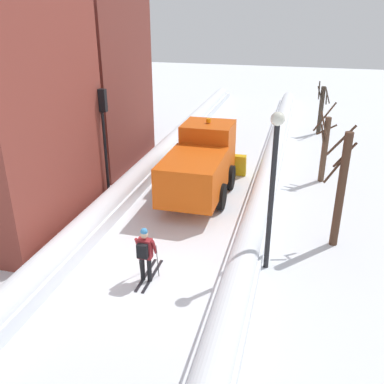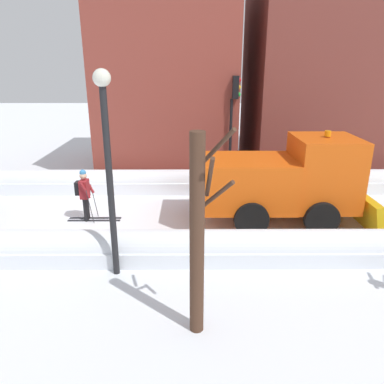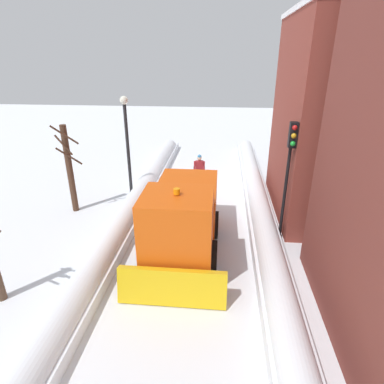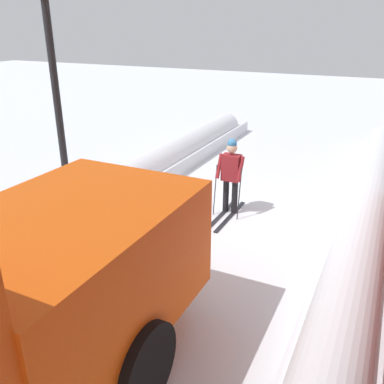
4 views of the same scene
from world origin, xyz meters
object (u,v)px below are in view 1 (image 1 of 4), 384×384
(traffic_light_pole, at_px, (104,124))
(skier, at_px, (145,252))
(bare_tree_mid, at_px, (324,147))
(street_lamp, at_px, (273,174))
(bare_tree_near, at_px, (341,189))
(plow_truck, at_px, (201,164))
(bare_tree_far, at_px, (321,109))

(traffic_light_pole, bearing_deg, skier, -55.91)
(skier, relative_size, bare_tree_mid, 0.49)
(skier, distance_m, street_lamp, 4.43)
(bare_tree_near, bearing_deg, skier, -146.29)
(bare_tree_mid, bearing_deg, plow_truck, -148.96)
(bare_tree_far, bearing_deg, bare_tree_near, -88.46)
(bare_tree_mid, xyz_separation_m, bare_tree_far, (-0.03, 8.39, -0.04))
(plow_truck, height_order, bare_tree_mid, bare_tree_mid)
(skier, distance_m, bare_tree_near, 6.81)
(plow_truck, height_order, traffic_light_pole, traffic_light_pole)
(plow_truck, bearing_deg, bare_tree_mid, 31.04)
(street_lamp, height_order, bare_tree_far, street_lamp)
(traffic_light_pole, bearing_deg, plow_truck, 18.00)
(bare_tree_mid, height_order, bare_tree_far, bare_tree_mid)
(traffic_light_pole, bearing_deg, bare_tree_near, -10.18)
(plow_truck, relative_size, bare_tree_far, 1.82)
(bare_tree_mid, bearing_deg, street_lamp, -102.51)
(traffic_light_pole, relative_size, bare_tree_near, 1.12)
(skier, distance_m, bare_tree_far, 18.83)
(street_lamp, bearing_deg, skier, -154.15)
(traffic_light_pole, distance_m, bare_tree_mid, 10.00)
(bare_tree_near, bearing_deg, bare_tree_far, 91.54)
(street_lamp, height_order, bare_tree_mid, street_lamp)
(plow_truck, relative_size, bare_tree_near, 1.43)
(traffic_light_pole, xyz_separation_m, bare_tree_mid, (8.88, 4.31, -1.60))
(skier, height_order, bare_tree_near, bare_tree_near)
(street_lamp, xyz_separation_m, bare_tree_far, (1.75, 16.41, -1.58))
(skier, bearing_deg, plow_truck, 89.08)
(plow_truck, bearing_deg, bare_tree_near, -27.68)
(plow_truck, relative_size, skier, 3.31)
(traffic_light_pole, bearing_deg, street_lamp, -27.60)
(street_lamp, bearing_deg, bare_tree_mid, 77.49)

